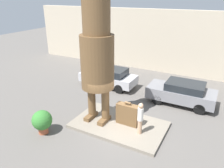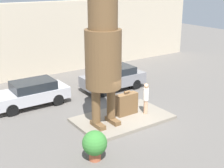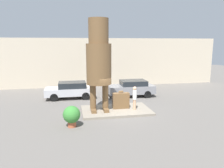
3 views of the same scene
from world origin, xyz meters
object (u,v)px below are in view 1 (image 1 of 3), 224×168
object	(u,v)px
parked_car_silver	(109,77)
planter_pot	(42,121)
parked_car_grey	(182,92)
tourist	(140,117)
giant_suitcase	(128,114)
statue_figure	(97,54)

from	to	relation	value
parked_car_silver	planter_pot	distance (m)	6.82
parked_car_grey	tourist	bearing A→B (deg)	76.75
giant_suitcase	parked_car_grey	size ratio (longest dim) A/B	0.31
tourist	planter_pot	size ratio (longest dim) A/B	1.33
parked_car_silver	planter_pot	size ratio (longest dim) A/B	3.41
giant_suitcase	statue_figure	bearing A→B (deg)	-170.31
parked_car_grey	parked_car_silver	bearing A→B (deg)	-3.30
parked_car_silver	parked_car_grey	xyz separation A→B (m)	(5.44, -0.31, 0.02)
giant_suitcase	parked_car_silver	distance (m)	5.54
statue_figure	parked_car_silver	xyz separation A→B (m)	(-1.92, 4.55, -3.01)
tourist	parked_car_silver	distance (m)	6.48
giant_suitcase	parked_car_silver	xyz separation A→B (m)	(-3.52, 4.28, 0.05)
parked_car_silver	planter_pot	xyz separation A→B (m)	(0.03, -6.82, -0.08)
giant_suitcase	planter_pot	bearing A→B (deg)	-143.92
planter_pot	parked_car_silver	bearing A→B (deg)	90.25
tourist	parked_car_grey	size ratio (longest dim) A/B	0.40
statue_figure	giant_suitcase	distance (m)	3.46
tourist	parked_car_grey	world-z (taller)	tourist
giant_suitcase	parked_car_grey	world-z (taller)	parked_car_grey
giant_suitcase	planter_pot	distance (m)	4.31
tourist	planter_pot	world-z (taller)	tourist
statue_figure	planter_pot	world-z (taller)	statue_figure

